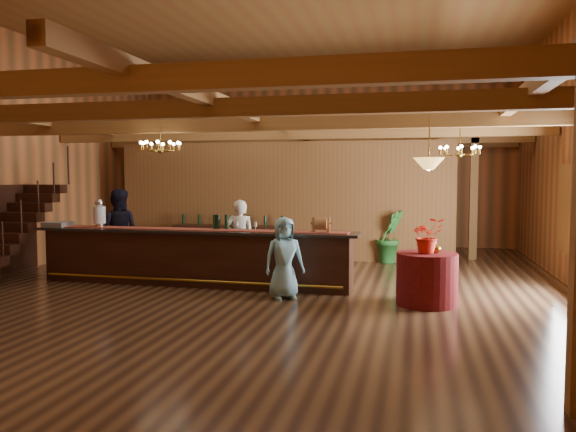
% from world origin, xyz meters
% --- Properties ---
extents(floor, '(14.00, 14.00, 0.00)m').
position_xyz_m(floor, '(0.00, 0.00, 0.00)').
color(floor, brown).
rests_on(floor, ground).
extents(ceiling, '(14.00, 14.00, 0.00)m').
position_xyz_m(ceiling, '(0.00, 0.00, 5.50)').
color(ceiling, brown).
rests_on(ceiling, wall_back).
extents(wall_back, '(12.00, 0.10, 5.50)m').
position_xyz_m(wall_back, '(0.00, 7.00, 2.75)').
color(wall_back, '#C16934').
rests_on(wall_back, floor).
extents(wall_front, '(12.00, 0.10, 5.50)m').
position_xyz_m(wall_front, '(0.00, -7.00, 2.75)').
color(wall_front, '#C16934').
rests_on(wall_front, floor).
extents(wall_left, '(0.10, 14.00, 5.50)m').
position_xyz_m(wall_left, '(-6.00, 0.00, 2.75)').
color(wall_left, '#C16934').
rests_on(wall_left, floor).
extents(beam_grid, '(11.90, 13.90, 0.39)m').
position_xyz_m(beam_grid, '(0.00, 0.51, 3.24)').
color(beam_grid, '#965E2D').
rests_on(beam_grid, wall_left).
extents(support_posts, '(9.20, 10.20, 3.20)m').
position_xyz_m(support_posts, '(0.00, -0.50, 1.60)').
color(support_posts, '#965E2D').
rests_on(support_posts, floor).
extents(partition_wall, '(9.00, 0.18, 3.10)m').
position_xyz_m(partition_wall, '(-0.50, 3.50, 1.55)').
color(partition_wall, brown).
rests_on(partition_wall, floor).
extents(window_right_back, '(0.12, 1.05, 1.75)m').
position_xyz_m(window_right_back, '(5.95, 1.00, 1.55)').
color(window_right_back, white).
rests_on(window_right_back, wall_right).
extents(staircase, '(1.00, 2.80, 2.00)m').
position_xyz_m(staircase, '(-5.45, -0.74, 1.00)').
color(staircase, '#34170F').
rests_on(staircase, floor).
extents(backroom_boxes, '(4.10, 0.60, 1.10)m').
position_xyz_m(backroom_boxes, '(-0.29, 5.50, 0.53)').
color(backroom_boxes, '#34170F').
rests_on(backroom_boxes, floor).
extents(tasting_bar, '(6.72, 0.97, 1.13)m').
position_xyz_m(tasting_bar, '(-1.35, -0.44, 0.57)').
color(tasting_bar, '#34170F').
rests_on(tasting_bar, floor).
extents(beverage_dispenser, '(0.26, 0.26, 0.60)m').
position_xyz_m(beverage_dispenser, '(-3.51, -0.35, 1.40)').
color(beverage_dispenser, silver).
rests_on(beverage_dispenser, tasting_bar).
extents(glass_rack_tray, '(0.50, 0.50, 0.10)m').
position_xyz_m(glass_rack_tray, '(-4.44, -0.44, 1.17)').
color(glass_rack_tray, gray).
rests_on(glass_rack_tray, tasting_bar).
extents(raffle_drum, '(0.34, 0.24, 0.30)m').
position_xyz_m(raffle_drum, '(1.27, -0.53, 1.29)').
color(raffle_drum, '#9E5C35').
rests_on(raffle_drum, tasting_bar).
extents(bar_bottle_0, '(0.07, 0.07, 0.30)m').
position_xyz_m(bar_bottle_0, '(-0.94, -0.32, 1.27)').
color(bar_bottle_0, black).
rests_on(bar_bottle_0, tasting_bar).
extents(bar_bottle_1, '(0.07, 0.07, 0.30)m').
position_xyz_m(bar_bottle_1, '(-0.87, -0.32, 1.27)').
color(bar_bottle_1, black).
rests_on(bar_bottle_1, tasting_bar).
extents(bar_bottle_2, '(0.07, 0.07, 0.30)m').
position_xyz_m(bar_bottle_2, '(-0.69, -0.32, 1.27)').
color(bar_bottle_2, black).
rests_on(bar_bottle_2, tasting_bar).
extents(backbar_shelf, '(3.17, 0.59, 0.89)m').
position_xyz_m(backbar_shelf, '(-1.75, 3.15, 0.44)').
color(backbar_shelf, '#34170F').
rests_on(backbar_shelf, floor).
extents(round_table, '(1.03, 1.03, 0.89)m').
position_xyz_m(round_table, '(3.22, -1.27, 0.44)').
color(round_table, '#62160C').
rests_on(round_table, floor).
extents(chandelier_left, '(0.80, 0.80, 0.56)m').
position_xyz_m(chandelier_left, '(-1.97, -0.59, 2.80)').
color(chandelier_left, '#A57E28').
rests_on(chandelier_left, beam_grid).
extents(chandelier_right, '(0.80, 0.80, 0.64)m').
position_xyz_m(chandelier_right, '(3.86, 0.82, 2.71)').
color(chandelier_right, '#A57E28').
rests_on(chandelier_right, beam_grid).
extents(pendant_lamp, '(0.52, 0.52, 0.90)m').
position_xyz_m(pendant_lamp, '(3.22, -1.27, 2.40)').
color(pendant_lamp, '#A57E28').
rests_on(pendant_lamp, beam_grid).
extents(bartender, '(0.68, 0.50, 1.70)m').
position_xyz_m(bartender, '(-0.58, 0.21, 0.85)').
color(bartender, silver).
rests_on(bartender, floor).
extents(staff_second, '(1.08, 0.92, 1.91)m').
position_xyz_m(staff_second, '(-3.49, 0.35, 0.96)').
color(staff_second, black).
rests_on(staff_second, floor).
extents(guest, '(0.86, 0.76, 1.47)m').
position_xyz_m(guest, '(0.74, -1.32, 0.74)').
color(guest, '#7FBECB').
rests_on(guest, floor).
extents(floor_plant, '(0.91, 0.84, 1.34)m').
position_xyz_m(floor_plant, '(2.40, 3.38, 0.67)').
color(floor_plant, '#287229').
rests_on(floor_plant, floor).
extents(table_flowers, '(0.69, 0.65, 0.60)m').
position_xyz_m(table_flowers, '(3.21, -1.29, 1.19)').
color(table_flowers, red).
rests_on(table_flowers, round_table).
extents(table_vase, '(0.19, 0.19, 0.31)m').
position_xyz_m(table_vase, '(3.35, -1.22, 1.05)').
color(table_vase, '#A57E28').
rests_on(table_vase, round_table).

